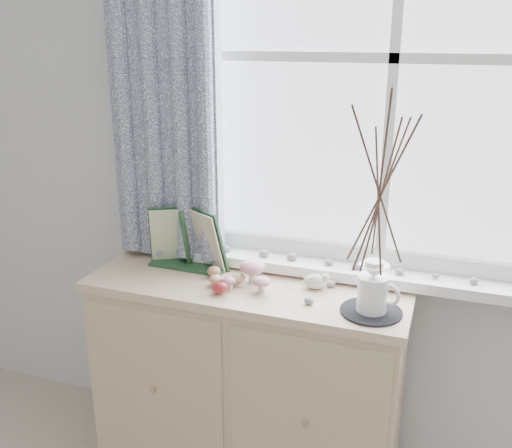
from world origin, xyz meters
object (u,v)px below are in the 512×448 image
sideboard (248,380)px  botanical_book (184,240)px  toadstool_cluster (252,272)px  twig_pitcher (380,187)px

sideboard → botanical_book: bearing=173.5°
sideboard → toadstool_cluster: (0.02, -0.02, 0.48)m
toadstool_cluster → twig_pitcher: 0.59m
botanical_book → sideboard: bearing=-5.3°
botanical_book → toadstool_cluster: size_ratio=2.03×
sideboard → toadstool_cluster: 0.48m
sideboard → twig_pitcher: size_ratio=1.60×
botanical_book → toadstool_cluster: 0.31m
botanical_book → twig_pitcher: 0.81m
toadstool_cluster → twig_pitcher: size_ratio=0.24×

